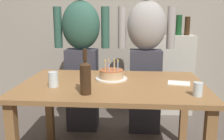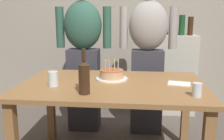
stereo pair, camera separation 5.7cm
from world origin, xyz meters
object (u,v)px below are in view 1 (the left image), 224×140
at_px(water_glass_near, 198,89).
at_px(person_woman_cardigan, 146,54).
at_px(wine_bottle, 85,77).
at_px(person_man_bearded, 82,54).
at_px(water_glass_far, 53,79).
at_px(birthday_cake, 111,75).
at_px(napkin_stack, 179,83).

height_order(water_glass_near, person_woman_cardigan, person_woman_cardigan).
distance_m(wine_bottle, person_man_bearded, 1.05).
bearing_deg(water_glass_far, birthday_cake, 31.34).
bearing_deg(person_woman_cardigan, water_glass_far, 48.38).
distance_m(water_glass_near, person_man_bearded, 1.43).
xyz_separation_m(person_man_bearded, person_woman_cardigan, (0.70, 0.00, 0.00)).
relative_size(person_man_bearded, person_woman_cardigan, 1.00).
height_order(water_glass_far, wine_bottle, wine_bottle).
xyz_separation_m(water_glass_near, person_woman_cardigan, (-0.31, 1.01, 0.09)).
distance_m(wine_bottle, napkin_stack, 0.79).
bearing_deg(person_man_bearded, birthday_cake, 122.41).
height_order(water_glass_far, person_woman_cardigan, person_woman_cardigan).
bearing_deg(napkin_stack, birthday_cake, 169.84).
xyz_separation_m(water_glass_far, napkin_stack, (0.99, 0.16, -0.06)).
distance_m(napkin_stack, person_woman_cardigan, 0.74).
relative_size(water_glass_near, wine_bottle, 0.30).
bearing_deg(wine_bottle, water_glass_far, 149.20).
bearing_deg(water_glass_far, wine_bottle, -30.80).
xyz_separation_m(water_glass_near, water_glass_far, (-1.06, 0.15, 0.01)).
relative_size(water_glass_far, wine_bottle, 0.37).
bearing_deg(water_glass_far, water_glass_near, -8.20).
bearing_deg(wine_bottle, birthday_cake, 71.04).
xyz_separation_m(water_glass_near, wine_bottle, (-0.78, -0.02, 0.08)).
xyz_separation_m(wine_bottle, napkin_stack, (0.71, 0.33, -0.12)).
distance_m(wine_bottle, person_woman_cardigan, 1.13).
height_order(water_glass_far, person_man_bearded, person_man_bearded).
xyz_separation_m(birthday_cake, napkin_stack, (0.56, -0.10, -0.04)).
height_order(napkin_stack, person_man_bearded, person_man_bearded).
bearing_deg(wine_bottle, napkin_stack, 25.14).
height_order(birthday_cake, person_man_bearded, person_man_bearded).
relative_size(birthday_cake, water_glass_far, 2.34).
height_order(napkin_stack, person_woman_cardigan, person_woman_cardigan).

